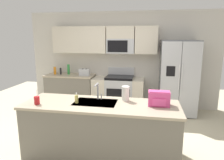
{
  "coord_description": "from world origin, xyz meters",
  "views": [
    {
      "loc": [
        0.75,
        -3.5,
        1.93
      ],
      "look_at": [
        0.01,
        0.6,
        1.05
      ],
      "focal_mm": 32.88,
      "sensor_mm": 36.0,
      "label": 1
    }
  ],
  "objects": [
    {
      "name": "toaster",
      "position": [
        -0.96,
        1.75,
        0.99
      ],
      "size": [
        0.28,
        0.16,
        0.18
      ],
      "color": "#B7BABF",
      "rests_on": "back_counter"
    },
    {
      "name": "back_counter",
      "position": [
        -1.4,
        1.8,
        0.45
      ],
      "size": [
        1.34,
        0.63,
        0.9
      ],
      "color": "slate",
      "rests_on": "ground"
    },
    {
      "name": "refrigerator",
      "position": [
        1.48,
        1.73,
        0.93
      ],
      "size": [
        0.9,
        0.76,
        1.85
      ],
      "color": "#4C4F54",
      "rests_on": "ground"
    },
    {
      "name": "island_counter",
      "position": [
        0.02,
        -0.5,
        0.45
      ],
      "size": [
        2.46,
        0.83,
        0.9
      ],
      "color": "slate",
      "rests_on": "ground"
    },
    {
      "name": "ground_plane",
      "position": [
        0.0,
        0.0,
        0.0
      ],
      "size": [
        9.0,
        9.0,
        0.0
      ],
      "primitive_type": "plane",
      "color": "beige",
      "rests_on": "ground"
    },
    {
      "name": "soap_dispenser",
      "position": [
        -0.36,
        -0.54,
        0.97
      ],
      "size": [
        0.06,
        0.06,
        0.17
      ],
      "color": "#D8CC66",
      "rests_on": "island_counter"
    },
    {
      "name": "backpack",
      "position": [
        0.92,
        -0.43,
        1.02
      ],
      "size": [
        0.32,
        0.22,
        0.23
      ],
      "color": "#EA4C93",
      "rests_on": "island_counter"
    },
    {
      "name": "bottle_orange",
      "position": [
        -1.83,
        1.78,
        1.0
      ],
      "size": [
        0.07,
        0.07,
        0.21
      ],
      "primitive_type": "cylinder",
      "color": "orange",
      "rests_on": "back_counter"
    },
    {
      "name": "sink_faucet",
      "position": [
        -0.07,
        -0.31,
        1.07
      ],
      "size": [
        0.08,
        0.21,
        0.28
      ],
      "color": "#B7BABF",
      "rests_on": "island_counter"
    },
    {
      "name": "kitchen_wall_unit",
      "position": [
        -0.14,
        2.08,
        1.47
      ],
      "size": [
        5.2,
        0.43,
        2.6
      ],
      "color": "beige",
      "rests_on": "ground"
    },
    {
      "name": "range_oven",
      "position": [
        -0.04,
        1.8,
        0.44
      ],
      "size": [
        1.36,
        0.61,
        1.1
      ],
      "color": "#B7BABF",
      "rests_on": "ground"
    },
    {
      "name": "drink_cup_red",
      "position": [
        -0.95,
        -0.7,
        0.96
      ],
      "size": [
        0.08,
        0.08,
        0.24
      ],
      "color": "red",
      "rests_on": "island_counter"
    },
    {
      "name": "bottle_green",
      "position": [
        -1.46,
        1.85,
        1.04
      ],
      "size": [
        0.07,
        0.07,
        0.28
      ],
      "primitive_type": "cylinder",
      "color": "green",
      "rests_on": "back_counter"
    },
    {
      "name": "paper_towel_roll",
      "position": [
        0.39,
        -0.27,
        1.02
      ],
      "size": [
        0.12,
        0.12,
        0.24
      ],
      "primitive_type": "cylinder",
      "color": "white",
      "rests_on": "island_counter"
    },
    {
      "name": "pepper_mill",
      "position": [
        -1.67,
        1.8,
        0.99
      ],
      "size": [
        0.05,
        0.05,
        0.18
      ],
      "primitive_type": "cylinder",
      "color": "black",
      "rests_on": "back_counter"
    }
  ]
}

